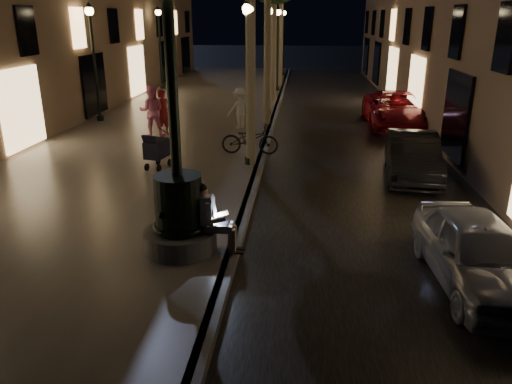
# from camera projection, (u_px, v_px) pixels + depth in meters

# --- Properties ---
(ground) EXTENTS (120.00, 120.00, 0.00)m
(ground) POSITION_uv_depth(u_px,v_px,m) (273.00, 124.00, 21.88)
(ground) COLOR black
(ground) RESTS_ON ground
(cobble_lane) EXTENTS (6.00, 45.00, 0.02)m
(cobble_lane) POSITION_uv_depth(u_px,v_px,m) (342.00, 125.00, 21.62)
(cobble_lane) COLOR black
(cobble_lane) RESTS_ON ground
(promenade) EXTENTS (8.00, 45.00, 0.20)m
(promenade) POSITION_uv_depth(u_px,v_px,m) (183.00, 120.00, 22.20)
(promenade) COLOR slate
(promenade) RESTS_ON ground
(curb_strip) EXTENTS (0.25, 45.00, 0.20)m
(curb_strip) POSITION_uv_depth(u_px,v_px,m) (273.00, 121.00, 21.85)
(curb_strip) COLOR #59595B
(curb_strip) RESTS_ON ground
(fountain_lamppost) EXTENTS (1.40, 1.40, 5.21)m
(fountain_lamppost) POSITION_uv_depth(u_px,v_px,m) (178.00, 200.00, 9.37)
(fountain_lamppost) COLOR #59595B
(fountain_lamppost) RESTS_ON promenade
(seated_man_laptop) EXTENTS (0.99, 0.33, 1.36)m
(seated_man_laptop) POSITION_uv_depth(u_px,v_px,m) (211.00, 216.00, 9.41)
(seated_man_laptop) COLOR tan
(seated_man_laptop) RESTS_ON promenade
(lamp_curb_a) EXTENTS (0.36, 0.36, 4.81)m
(lamp_curb_a) POSITION_uv_depth(u_px,v_px,m) (249.00, 62.00, 14.26)
(lamp_curb_a) COLOR black
(lamp_curb_a) RESTS_ON promenade
(lamp_curb_b) EXTENTS (0.36, 0.36, 4.81)m
(lamp_curb_b) POSITION_uv_depth(u_px,v_px,m) (268.00, 46.00, 21.76)
(lamp_curb_b) COLOR black
(lamp_curb_b) RESTS_ON promenade
(lamp_curb_c) EXTENTS (0.36, 0.36, 4.81)m
(lamp_curb_c) POSITION_uv_depth(u_px,v_px,m) (278.00, 38.00, 29.27)
(lamp_curb_c) COLOR black
(lamp_curb_c) RESTS_ON promenade
(lamp_curb_d) EXTENTS (0.36, 0.36, 4.81)m
(lamp_curb_d) POSITION_uv_depth(u_px,v_px,m) (283.00, 33.00, 36.78)
(lamp_curb_d) COLOR black
(lamp_curb_d) RESTS_ON promenade
(lamp_left_b) EXTENTS (0.36, 0.36, 4.81)m
(lamp_left_b) POSITION_uv_depth(u_px,v_px,m) (93.00, 48.00, 20.51)
(lamp_left_b) COLOR black
(lamp_left_b) RESTS_ON promenade
(lamp_left_c) EXTENTS (0.36, 0.36, 4.81)m
(lamp_left_c) POSITION_uv_depth(u_px,v_px,m) (160.00, 37.00, 29.89)
(lamp_left_c) COLOR black
(lamp_left_c) RESTS_ON promenade
(stroller) EXTENTS (0.67, 1.19, 1.20)m
(stroller) POSITION_uv_depth(u_px,v_px,m) (157.00, 149.00, 14.59)
(stroller) COLOR black
(stroller) RESTS_ON promenade
(car_front) EXTENTS (1.70, 3.77, 1.26)m
(car_front) POSITION_uv_depth(u_px,v_px,m) (477.00, 252.00, 8.62)
(car_front) COLOR #A4A6AC
(car_front) RESTS_ON ground
(car_second) EXTENTS (1.78, 4.07, 1.30)m
(car_second) POSITION_uv_depth(u_px,v_px,m) (412.00, 156.00, 14.38)
(car_second) COLOR black
(car_second) RESTS_ON ground
(car_third) EXTENTS (2.52, 5.29, 1.46)m
(car_third) POSITION_uv_depth(u_px,v_px,m) (396.00, 110.00, 21.02)
(car_third) COLOR maroon
(car_third) RESTS_ON ground
(pedestrian_red) EXTENTS (0.72, 0.73, 1.70)m
(pedestrian_red) POSITION_uv_depth(u_px,v_px,m) (163.00, 112.00, 18.71)
(pedestrian_red) COLOR #AB2226
(pedestrian_red) RESTS_ON promenade
(pedestrian_pink) EXTENTS (1.05, 0.90, 1.90)m
(pedestrian_pink) POSITION_uv_depth(u_px,v_px,m) (152.00, 111.00, 18.44)
(pedestrian_pink) COLOR pink
(pedestrian_pink) RESTS_ON promenade
(pedestrian_white) EXTENTS (1.21, 1.03, 1.62)m
(pedestrian_white) POSITION_uv_depth(u_px,v_px,m) (240.00, 108.00, 19.77)
(pedestrian_white) COLOR silver
(pedestrian_white) RESTS_ON promenade
(bicycle) EXTENTS (1.86, 0.67, 0.97)m
(bicycle) POSITION_uv_depth(u_px,v_px,m) (250.00, 139.00, 16.20)
(bicycle) COLOR black
(bicycle) RESTS_ON promenade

